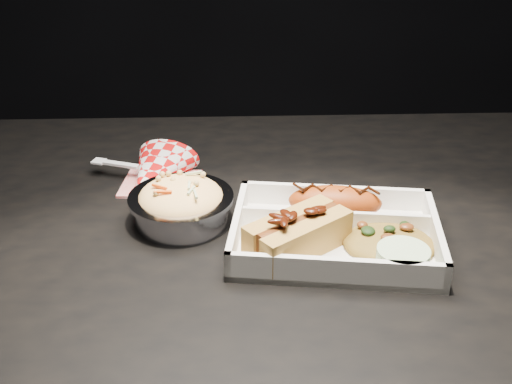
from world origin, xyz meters
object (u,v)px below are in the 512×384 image
dining_table (284,286)px  hotdog (298,231)px  food_tray (335,237)px  fried_pastry (335,202)px  napkin_fork (154,172)px  foil_coleslaw_cup (181,202)px

dining_table → hotdog: 0.14m
dining_table → hotdog: bearing=-80.0°
dining_table → hotdog: hotdog is taller
food_tray → fried_pastry: bearing=90.0°
food_tray → fried_pastry: (0.01, 0.05, 0.02)m
dining_table → napkin_fork: size_ratio=7.23×
dining_table → napkin_fork: napkin_fork is taller
dining_table → fried_pastry: (0.07, 0.02, 0.12)m
hotdog → food_tray: bearing=-13.9°
dining_table → foil_coleslaw_cup: foil_coleslaw_cup is taller
hotdog → foil_coleslaw_cup: size_ratio=1.00×
dining_table → foil_coleslaw_cup: 0.18m
foil_coleslaw_cup → napkin_fork: size_ratio=0.82×
fried_pastry → hotdog: size_ratio=0.89×
fried_pastry → foil_coleslaw_cup: size_ratio=0.89×
hotdog → foil_coleslaw_cup: hotdog is taller
dining_table → fried_pastry: bearing=15.1°
foil_coleslaw_cup → dining_table: bearing=-10.5°
food_tray → hotdog: hotdog is taller
dining_table → hotdog: (0.01, -0.06, 0.12)m
food_tray → napkin_fork: size_ratio=1.64×
fried_pastry → hotdog: 0.09m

